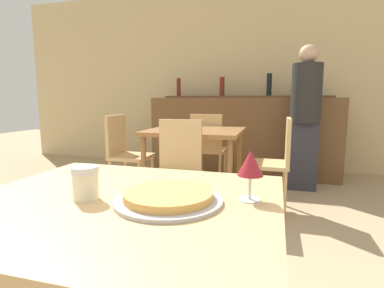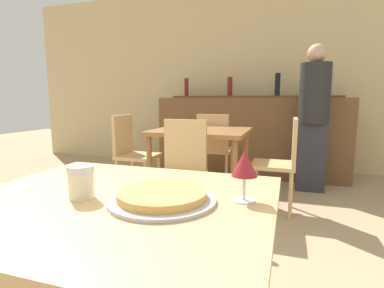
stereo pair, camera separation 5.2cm
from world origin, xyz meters
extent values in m
cube|color=#D1B784|center=(0.00, 4.01, 1.40)|extent=(8.00, 0.05, 2.80)
cube|color=tan|center=(0.00, 0.00, 0.74)|extent=(0.99, 0.86, 0.04)
cylinder|color=tan|center=(-0.44, 0.37, 0.36)|extent=(0.05, 0.05, 0.72)
cylinder|color=tan|center=(0.44, 0.37, 0.36)|extent=(0.05, 0.05, 0.72)
cube|color=brown|center=(-0.33, 2.10, 0.76)|extent=(0.94, 0.83, 0.04)
cylinder|color=brown|center=(-0.74, 1.75, 0.37)|extent=(0.05, 0.05, 0.74)
cylinder|color=brown|center=(0.08, 1.75, 0.37)|extent=(0.05, 0.05, 0.74)
cylinder|color=brown|center=(-0.74, 2.46, 0.37)|extent=(0.05, 0.05, 0.74)
cylinder|color=brown|center=(0.08, 2.46, 0.37)|extent=(0.05, 0.05, 0.74)
cube|color=brown|center=(0.00, 3.51, 0.55)|extent=(2.60, 0.56, 1.10)
cube|color=brown|center=(0.00, 3.65, 1.11)|extent=(2.39, 0.24, 0.03)
cylinder|color=maroon|center=(-1.02, 3.65, 1.26)|extent=(0.06, 0.06, 0.27)
cylinder|color=maroon|center=(-0.34, 3.65, 1.27)|extent=(0.07, 0.07, 0.27)
cylinder|color=black|center=(0.34, 3.65, 1.29)|extent=(0.07, 0.07, 0.31)
cylinder|color=#9999A3|center=(1.02, 3.65, 1.29)|extent=(0.08, 0.08, 0.31)
cube|color=tan|center=(-0.33, 1.44, 0.46)|extent=(0.40, 0.40, 0.04)
cube|color=tan|center=(-0.33, 1.62, 0.69)|extent=(0.38, 0.04, 0.43)
cylinder|color=tan|center=(-0.50, 1.27, 0.22)|extent=(0.03, 0.03, 0.44)
cylinder|color=tan|center=(-0.16, 1.27, 0.22)|extent=(0.03, 0.03, 0.44)
cylinder|color=tan|center=(-0.50, 1.61, 0.22)|extent=(0.03, 0.03, 0.44)
cylinder|color=tan|center=(-0.16, 1.61, 0.22)|extent=(0.03, 0.03, 0.44)
cube|color=tan|center=(-0.33, 2.77, 0.46)|extent=(0.40, 0.40, 0.04)
cube|color=tan|center=(-0.33, 2.58, 0.69)|extent=(0.38, 0.04, 0.43)
cylinder|color=tan|center=(-0.16, 2.94, 0.22)|extent=(0.03, 0.03, 0.44)
cylinder|color=tan|center=(-0.50, 2.94, 0.22)|extent=(0.03, 0.03, 0.44)
cylinder|color=tan|center=(-0.16, 2.60, 0.22)|extent=(0.03, 0.03, 0.44)
cylinder|color=tan|center=(-0.50, 2.60, 0.22)|extent=(0.03, 0.03, 0.44)
cube|color=tan|center=(-1.05, 2.10, 0.46)|extent=(0.40, 0.40, 0.04)
cube|color=tan|center=(-1.23, 2.10, 0.69)|extent=(0.04, 0.38, 0.43)
cylinder|color=tan|center=(-0.88, 1.93, 0.22)|extent=(0.03, 0.03, 0.44)
cylinder|color=tan|center=(-0.88, 2.27, 0.22)|extent=(0.03, 0.03, 0.44)
cylinder|color=tan|center=(-1.22, 1.93, 0.22)|extent=(0.03, 0.03, 0.44)
cylinder|color=tan|center=(-1.22, 2.27, 0.22)|extent=(0.03, 0.03, 0.44)
cube|color=tan|center=(0.39, 2.10, 0.46)|extent=(0.40, 0.40, 0.04)
cube|color=tan|center=(0.57, 2.10, 0.69)|extent=(0.04, 0.38, 0.43)
cylinder|color=tan|center=(0.22, 2.27, 0.22)|extent=(0.03, 0.03, 0.44)
cylinder|color=tan|center=(0.22, 1.93, 0.22)|extent=(0.03, 0.03, 0.44)
cylinder|color=tan|center=(0.56, 2.27, 0.22)|extent=(0.03, 0.03, 0.44)
cylinder|color=tan|center=(0.56, 1.93, 0.22)|extent=(0.03, 0.03, 0.44)
cylinder|color=#A3A3A8|center=(0.16, 0.01, 0.77)|extent=(0.33, 0.33, 0.01)
cylinder|color=gold|center=(0.16, 0.01, 0.79)|extent=(0.27, 0.27, 0.02)
cylinder|color=beige|center=(-0.10, -0.03, 0.81)|extent=(0.08, 0.08, 0.08)
cylinder|color=silver|center=(-0.10, -0.03, 0.86)|extent=(0.08, 0.08, 0.02)
cube|color=#2D2D38|center=(0.78, 2.93, 0.40)|extent=(0.32, 0.18, 0.81)
cylinder|color=#262626|center=(0.78, 2.93, 1.15)|extent=(0.34, 0.34, 0.67)
sphere|color=tan|center=(0.78, 2.93, 1.59)|extent=(0.21, 0.21, 0.21)
cylinder|color=silver|center=(0.39, 0.10, 0.77)|extent=(0.07, 0.07, 0.00)
cylinder|color=silver|center=(0.39, 0.10, 0.81)|extent=(0.01, 0.01, 0.07)
cone|color=maroon|center=(0.39, 0.10, 0.88)|extent=(0.08, 0.08, 0.08)
camera|label=1|loc=(0.47, -0.81, 1.08)|focal=28.00mm
camera|label=2|loc=(0.52, -0.80, 1.08)|focal=28.00mm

